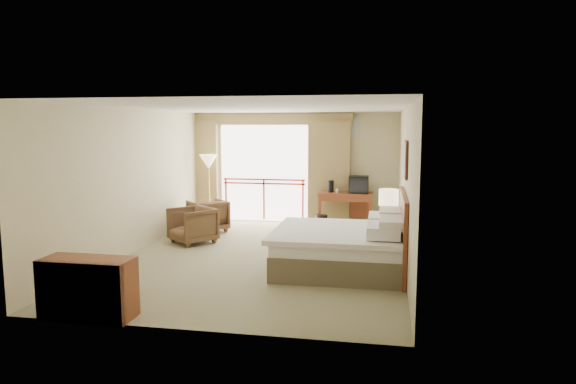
% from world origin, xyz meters
% --- Properties ---
extents(floor, '(7.00, 7.00, 0.00)m').
position_xyz_m(floor, '(0.00, 0.00, 0.00)').
color(floor, gray).
rests_on(floor, ground).
extents(ceiling, '(7.00, 7.00, 0.00)m').
position_xyz_m(ceiling, '(0.00, 0.00, 2.70)').
color(ceiling, white).
rests_on(ceiling, wall_back).
extents(wall_back, '(5.00, 0.00, 5.00)m').
position_xyz_m(wall_back, '(0.00, 3.50, 1.35)').
color(wall_back, beige).
rests_on(wall_back, ground).
extents(wall_front, '(5.00, 0.00, 5.00)m').
position_xyz_m(wall_front, '(0.00, -3.50, 1.35)').
color(wall_front, beige).
rests_on(wall_front, ground).
extents(wall_left, '(0.00, 7.00, 7.00)m').
position_xyz_m(wall_left, '(-2.50, 0.00, 1.35)').
color(wall_left, beige).
rests_on(wall_left, ground).
extents(wall_right, '(0.00, 7.00, 7.00)m').
position_xyz_m(wall_right, '(2.50, 0.00, 1.35)').
color(wall_right, beige).
rests_on(wall_right, ground).
extents(balcony_door, '(2.40, 0.00, 2.40)m').
position_xyz_m(balcony_door, '(-0.80, 3.48, 1.20)').
color(balcony_door, white).
rests_on(balcony_door, wall_back).
extents(balcony_railing, '(2.09, 0.03, 1.02)m').
position_xyz_m(balcony_railing, '(-0.80, 3.46, 0.81)').
color(balcony_railing, '#B4160F').
rests_on(balcony_railing, wall_back).
extents(curtain_left, '(1.00, 0.26, 2.50)m').
position_xyz_m(curtain_left, '(-2.45, 3.35, 1.25)').
color(curtain_left, olive).
rests_on(curtain_left, wall_back).
extents(curtain_right, '(1.00, 0.26, 2.50)m').
position_xyz_m(curtain_right, '(0.85, 3.35, 1.25)').
color(curtain_right, olive).
rests_on(curtain_right, wall_back).
extents(valance, '(4.40, 0.22, 0.28)m').
position_xyz_m(valance, '(-0.80, 3.38, 2.55)').
color(valance, olive).
rests_on(valance, wall_back).
extents(hvac_vent, '(0.50, 0.04, 0.50)m').
position_xyz_m(hvac_vent, '(1.30, 3.47, 2.35)').
color(hvac_vent, silver).
rests_on(hvac_vent, wall_back).
extents(bed, '(2.13, 2.06, 0.97)m').
position_xyz_m(bed, '(1.50, -0.60, 0.38)').
color(bed, brown).
rests_on(bed, floor).
extents(headboard, '(0.06, 2.10, 1.30)m').
position_xyz_m(headboard, '(2.46, -0.60, 0.65)').
color(headboard, brown).
rests_on(headboard, wall_right).
extents(framed_art, '(0.04, 0.72, 0.60)m').
position_xyz_m(framed_art, '(2.47, -0.60, 1.85)').
color(framed_art, black).
rests_on(framed_art, wall_right).
extents(nightstand, '(0.38, 0.45, 0.53)m').
position_xyz_m(nightstand, '(2.24, 0.70, 0.27)').
color(nightstand, brown).
rests_on(nightstand, floor).
extents(table_lamp, '(0.37, 0.37, 0.65)m').
position_xyz_m(table_lamp, '(2.24, 0.75, 1.03)').
color(table_lamp, tan).
rests_on(table_lamp, nightstand).
extents(phone, '(0.20, 0.18, 0.07)m').
position_xyz_m(phone, '(2.19, 0.55, 0.57)').
color(phone, black).
rests_on(phone, nightstand).
extents(desk, '(1.26, 0.61, 0.83)m').
position_xyz_m(desk, '(1.28, 3.07, 0.64)').
color(desk, brown).
rests_on(desk, floor).
extents(tv, '(0.45, 0.35, 0.40)m').
position_xyz_m(tv, '(1.58, 3.01, 1.02)').
color(tv, black).
rests_on(tv, desk).
extents(coffee_maker, '(0.15, 0.15, 0.29)m').
position_xyz_m(coffee_maker, '(0.93, 3.02, 0.96)').
color(coffee_maker, black).
rests_on(coffee_maker, desk).
extents(cup, '(0.09, 0.09, 0.10)m').
position_xyz_m(cup, '(1.08, 2.97, 0.87)').
color(cup, white).
rests_on(cup, desk).
extents(wastebasket, '(0.29, 0.29, 0.33)m').
position_xyz_m(wastebasket, '(0.75, 2.68, 0.17)').
color(wastebasket, black).
rests_on(wastebasket, floor).
extents(armchair_far, '(1.10, 1.10, 0.72)m').
position_xyz_m(armchair_far, '(-1.76, 1.99, 0.00)').
color(armchair_far, '#4D3522').
rests_on(armchair_far, floor).
extents(armchair_near, '(1.12, 1.12, 0.73)m').
position_xyz_m(armchair_near, '(-1.67, 0.80, 0.00)').
color(armchair_near, '#4D3522').
rests_on(armchair_near, floor).
extents(side_table, '(0.51, 0.51, 0.56)m').
position_xyz_m(side_table, '(-1.71, 1.39, 0.38)').
color(side_table, black).
rests_on(side_table, floor).
extents(book, '(0.22, 0.25, 0.02)m').
position_xyz_m(book, '(-1.71, 1.39, 0.56)').
color(book, white).
rests_on(book, side_table).
extents(floor_lamp, '(0.43, 0.43, 1.69)m').
position_xyz_m(floor_lamp, '(-2.03, 2.87, 1.46)').
color(floor_lamp, tan).
rests_on(floor_lamp, floor).
extents(dresser, '(1.14, 0.48, 0.76)m').
position_xyz_m(dresser, '(-1.45, -3.36, 0.38)').
color(dresser, brown).
rests_on(dresser, floor).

